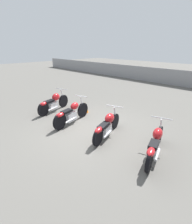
{
  "coord_description": "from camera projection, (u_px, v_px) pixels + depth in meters",
  "views": [
    {
      "loc": [
        4.59,
        -4.17,
        3.1
      ],
      "look_at": [
        0.0,
        0.3,
        0.65
      ],
      "focal_mm": 28.0,
      "sensor_mm": 36.0,
      "label": 1
    }
  ],
  "objects": [
    {
      "name": "motorcycle_slot_0",
      "position": [
        53.0,
        103.0,
        8.63
      ],
      "size": [
        0.92,
        2.06,
        1.02
      ],
      "rotation": [
        0.0,
        0.0,
        0.31
      ],
      "color": "black",
      "rests_on": "ground_plane"
    },
    {
      "name": "traffic_cone_far",
      "position": [
        85.0,
        107.0,
        8.55
      ],
      "size": [
        0.31,
        0.31,
        0.52
      ],
      "color": "orange",
      "rests_on": "ground_plane"
    },
    {
      "name": "motorcycle_slot_1",
      "position": [
        71.0,
        114.0,
        7.3
      ],
      "size": [
        0.79,
        2.15,
        1.03
      ],
      "rotation": [
        0.0,
        0.0,
        0.25
      ],
      "color": "black",
      "rests_on": "ground_plane"
    },
    {
      "name": "ground_plane",
      "position": [
        91.0,
        129.0,
        6.9
      ],
      "size": [
        60.0,
        60.0,
        0.0
      ],
      "primitive_type": "plane",
      "color": "#5B5954"
    },
    {
      "name": "motorcycle_slot_2",
      "position": [
        107.0,
        126.0,
        6.23
      ],
      "size": [
        0.9,
        2.01,
        0.96
      ],
      "rotation": [
        0.0,
        0.0,
        0.31
      ],
      "color": "black",
      "rests_on": "ground_plane"
    },
    {
      "name": "fence_back",
      "position": [
        190.0,
        80.0,
        13.44
      ],
      "size": [
        40.0,
        0.04,
        1.28
      ],
      "color": "gray",
      "rests_on": "ground_plane"
    },
    {
      "name": "motorcycle_slot_3",
      "position": [
        155.0,
        144.0,
        5.07
      ],
      "size": [
        0.9,
        2.11,
        0.98
      ],
      "rotation": [
        0.0,
        0.0,
        0.31
      ],
      "color": "black",
      "rests_on": "ground_plane"
    }
  ]
}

